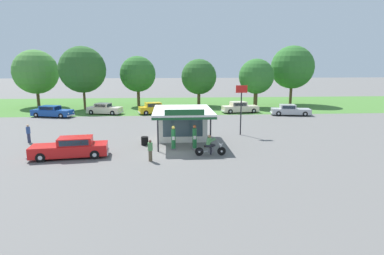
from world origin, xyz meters
name	(u,v)px	position (x,y,z in m)	size (l,w,h in m)	color
ground_plane	(171,151)	(0.00, 0.00, 0.00)	(300.00, 300.00, 0.00)	slate
grass_verge_strip	(170,105)	(0.00, 30.00, 0.00)	(120.00, 24.00, 0.01)	#477A33
service_station_kiosk	(182,121)	(1.08, 3.93, 1.68)	(5.01, 6.72, 3.35)	silver
gas_pump_nearside	(173,139)	(0.23, 0.45, 0.88)	(0.44, 0.44, 1.93)	slate
gas_pump_offside	(195,138)	(1.93, 0.45, 0.91)	(0.44, 0.44, 1.98)	slate
motorcycle_with_rider	(210,147)	(2.92, -1.48, 0.65)	(2.32, 0.70, 1.58)	black
featured_classic_sedan	(71,148)	(-7.30, -1.20, 0.70)	(5.70, 2.43, 1.50)	red
parked_car_back_row_centre	(105,109)	(-9.05, 19.99, 0.69)	(5.14, 3.14, 1.50)	beige
parked_car_back_row_right	(240,108)	(10.02, 19.99, 0.72)	(5.43, 2.43, 1.58)	beige
parked_car_back_row_left	(155,109)	(-1.99, 19.72, 0.73)	(5.15, 2.96, 1.60)	gold
parked_car_back_row_far_right	(290,110)	(16.30, 17.11, 0.66)	(5.49, 2.76, 1.45)	#B7B7BC
parked_car_back_row_centre_left	(52,112)	(-15.43, 17.96, 0.68)	(5.72, 3.14, 1.47)	#19479E
bystander_chatting_near_pumps	(28,133)	(-12.37, 3.71, 0.85)	(0.34, 0.34, 1.62)	#2D3351
bystander_leaning_by_kiosk	(150,150)	(-1.44, -2.58, 0.81)	(0.34, 0.34, 1.55)	brown
tree_oak_far_left	(293,68)	(21.15, 29.04, 6.15)	(7.27, 7.27, 9.99)	brown
tree_oak_distant_spare	(84,70)	(-12.94, 25.26, 5.91)	(7.00, 7.00, 9.54)	brown
tree_oak_centre	(256,76)	(13.82, 25.55, 4.93)	(5.55, 5.55, 7.73)	brown
tree_oak_far_right	(199,77)	(4.89, 28.46, 4.73)	(5.82, 5.82, 7.73)	brown
tree_oak_right	(34,73)	(-21.66, 28.89, 5.49)	(7.07, 7.07, 9.17)	brown
tree_oak_left	(137,75)	(-5.27, 28.68, 5.19)	(5.83, 5.83, 8.19)	brown
roadside_pole_sign	(241,101)	(6.82, 5.49, 3.27)	(1.10, 0.12, 4.79)	black
spare_tire_stack	(145,141)	(-2.18, 2.06, 0.36)	(0.60, 0.60, 0.72)	black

